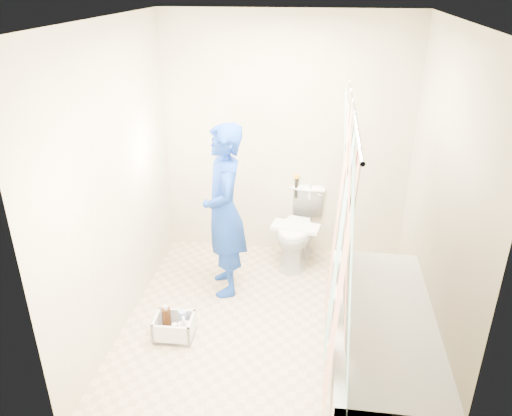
# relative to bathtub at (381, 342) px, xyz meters

# --- Properties ---
(floor) EXTENTS (2.60, 2.60, 0.00)m
(floor) POSITION_rel_bathtub_xyz_m (-0.85, 0.43, -0.27)
(floor) COLOR tan
(floor) RESTS_ON ground
(ceiling) EXTENTS (2.40, 2.60, 0.02)m
(ceiling) POSITION_rel_bathtub_xyz_m (-0.85, 0.43, 2.13)
(ceiling) COLOR silver
(ceiling) RESTS_ON wall_back
(wall_back) EXTENTS (2.40, 0.02, 2.40)m
(wall_back) POSITION_rel_bathtub_xyz_m (-0.85, 1.73, 0.93)
(wall_back) COLOR beige
(wall_back) RESTS_ON ground
(wall_front) EXTENTS (2.40, 0.02, 2.40)m
(wall_front) POSITION_rel_bathtub_xyz_m (-0.85, -0.88, 0.93)
(wall_front) COLOR beige
(wall_front) RESTS_ON ground
(wall_left) EXTENTS (0.02, 2.60, 2.40)m
(wall_left) POSITION_rel_bathtub_xyz_m (-2.05, 0.43, 0.93)
(wall_left) COLOR beige
(wall_left) RESTS_ON ground
(wall_right) EXTENTS (0.02, 2.60, 2.40)m
(wall_right) POSITION_rel_bathtub_xyz_m (0.35, 0.43, 0.93)
(wall_right) COLOR beige
(wall_right) RESTS_ON ground
(bathtub) EXTENTS (0.70, 1.75, 0.50)m
(bathtub) POSITION_rel_bathtub_xyz_m (0.00, 0.00, 0.00)
(bathtub) COLOR silver
(bathtub) RESTS_ON ground
(curtain_rod) EXTENTS (0.02, 1.90, 0.02)m
(curtain_rod) POSITION_rel_bathtub_xyz_m (-0.33, 0.00, 1.68)
(curtain_rod) COLOR silver
(curtain_rod) RESTS_ON wall_back
(shower_curtain) EXTENTS (0.06, 1.75, 1.80)m
(shower_curtain) POSITION_rel_bathtub_xyz_m (-0.33, 0.00, 0.75)
(shower_curtain) COLOR silver
(shower_curtain) RESTS_ON curtain_rod
(toilet) EXTENTS (0.54, 0.79, 0.74)m
(toilet) POSITION_rel_bathtub_xyz_m (-0.69, 1.51, 0.10)
(toilet) COLOR white
(toilet) RESTS_ON ground
(tank_lid) EXTENTS (0.48, 0.27, 0.03)m
(tank_lid) POSITION_rel_bathtub_xyz_m (-0.71, 1.39, 0.17)
(tank_lid) COLOR white
(tank_lid) RESTS_ON toilet
(tank_internals) EXTENTS (0.18, 0.07, 0.24)m
(tank_internals) POSITION_rel_bathtub_xyz_m (-0.70, 1.71, 0.47)
(tank_internals) COLOR black
(tank_internals) RESTS_ON toilet
(plumber) EXTENTS (0.53, 0.66, 1.57)m
(plumber) POSITION_rel_bathtub_xyz_m (-1.31, 0.91, 0.52)
(plumber) COLOR #0E1893
(plumber) RESTS_ON ground
(cleaning_caddy) EXTENTS (0.32, 0.26, 0.24)m
(cleaning_caddy) POSITION_rel_bathtub_xyz_m (-1.58, 0.16, -0.18)
(cleaning_caddy) COLOR silver
(cleaning_caddy) RESTS_ON ground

